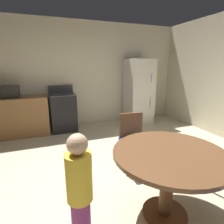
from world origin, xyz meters
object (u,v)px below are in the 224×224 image
object	(u,v)px
refrigerator	(139,92)
chair_north	(133,137)
oven_range	(63,112)
dining_table	(169,166)
person_child	(80,191)
microwave	(8,92)

from	to	relation	value
refrigerator	chair_north	bearing A→B (deg)	-120.27
oven_range	dining_table	size ratio (longest dim) A/B	0.95
dining_table	person_child	world-z (taller)	person_child
microwave	person_child	distance (m)	3.37
person_child	dining_table	bearing A→B (deg)	-0.00
microwave	person_child	size ratio (longest dim) A/B	0.40
oven_range	chair_north	bearing A→B (deg)	-68.57
chair_north	person_child	distance (m)	1.47
refrigerator	dining_table	world-z (taller)	refrigerator
microwave	dining_table	bearing A→B (deg)	-59.14
chair_north	refrigerator	bearing A→B (deg)	155.71
dining_table	chair_north	distance (m)	1.02
refrigerator	chair_north	distance (m)	2.47
refrigerator	microwave	bearing A→B (deg)	179.11
oven_range	dining_table	bearing A→B (deg)	-76.83
dining_table	chair_north	size ratio (longest dim) A/B	1.33
refrigerator	microwave	world-z (taller)	refrigerator
oven_range	microwave	world-z (taller)	microwave
refrigerator	chair_north	xyz separation A→B (m)	(-1.23, -2.10, -0.38)
oven_range	refrigerator	distance (m)	2.12
refrigerator	microwave	size ratio (longest dim) A/B	4.00
microwave	chair_north	bearing A→B (deg)	-47.18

